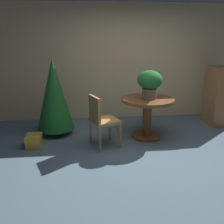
{
  "coord_description": "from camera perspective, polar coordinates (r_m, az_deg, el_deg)",
  "views": [
    {
      "loc": [
        -0.99,
        -3.74,
        1.89
      ],
      "look_at": [
        -0.52,
        0.48,
        0.63
      ],
      "focal_mm": 41.13,
      "sensor_mm": 36.0,
      "label": 1
    }
  ],
  "objects": [
    {
      "name": "flower_vase",
      "position": [
        4.75,
        8.39,
        6.59
      ],
      "size": [
        0.46,
        0.46,
        0.53
      ],
      "color": "#665B51",
      "rests_on": "round_dining_table"
    },
    {
      "name": "holiday_tree",
      "position": [
        5.08,
        -12.75,
        3.79
      ],
      "size": [
        0.73,
        0.73,
        1.5
      ],
      "color": "brown",
      "rests_on": "ground_plane"
    },
    {
      "name": "ground_plane",
      "position": [
        4.3,
        7.72,
        -9.69
      ],
      "size": [
        6.6,
        6.6,
        0.0
      ],
      "primitive_type": "plane",
      "color": "slate"
    },
    {
      "name": "back_wall_panel",
      "position": [
        6.05,
        3.17,
        10.91
      ],
      "size": [
        6.0,
        0.1,
        2.6
      ],
      "primitive_type": "cube",
      "color": "beige",
      "rests_on": "ground_plane"
    },
    {
      "name": "round_dining_table",
      "position": [
        4.89,
        7.87,
        0.61
      ],
      "size": [
        0.99,
        0.99,
        0.77
      ],
      "color": "brown",
      "rests_on": "ground_plane"
    },
    {
      "name": "wooden_chair_left",
      "position": [
        4.45,
        -2.48,
        -1.35
      ],
      "size": [
        0.56,
        0.58,
        0.92
      ],
      "color": "#B27F4C",
      "rests_on": "ground_plane"
    },
    {
      "name": "gift_box_gold",
      "position": [
        4.76,
        -16.97,
        -6.14
      ],
      "size": [
        0.26,
        0.28,
        0.23
      ],
      "color": "gold",
      "rests_on": "ground_plane"
    },
    {
      "name": "wooden_cabinet",
      "position": [
        6.11,
        22.5,
        3.39
      ],
      "size": [
        0.44,
        0.61,
        1.27
      ],
      "color": "#9E6B3D",
      "rests_on": "ground_plane"
    }
  ]
}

